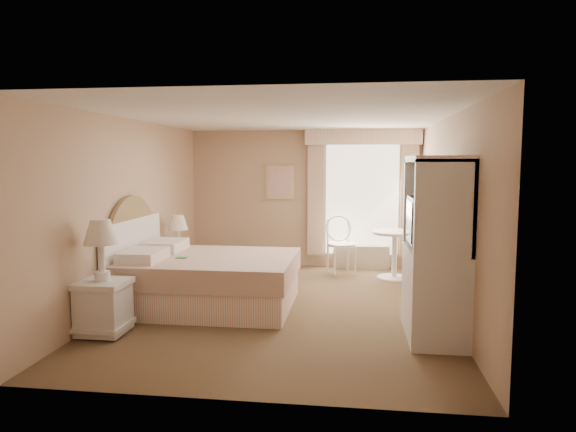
# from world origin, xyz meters

# --- Properties ---
(room) EXTENTS (4.21, 5.51, 2.51)m
(room) POSITION_xyz_m (0.00, 0.00, 1.25)
(room) COLOR brown
(room) RESTS_ON ground
(window) EXTENTS (2.05, 0.22, 2.51)m
(window) POSITION_xyz_m (1.05, 2.65, 1.34)
(window) COLOR white
(window) RESTS_ON room
(framed_art) EXTENTS (0.52, 0.04, 0.62)m
(framed_art) POSITION_xyz_m (-0.45, 2.71, 1.55)
(framed_art) COLOR #D0B280
(framed_art) RESTS_ON room
(bed) EXTENTS (2.28, 1.79, 1.58)m
(bed) POSITION_xyz_m (-1.11, -0.11, 0.38)
(bed) COLOR #DEA290
(bed) RESTS_ON room
(nightstand_near) EXTENTS (0.53, 0.53, 1.28)m
(nightstand_near) POSITION_xyz_m (-1.84, -1.37, 0.48)
(nightstand_near) COLOR silver
(nightstand_near) RESTS_ON room
(nightstand_far) EXTENTS (0.44, 0.44, 1.07)m
(nightstand_far) POSITION_xyz_m (-1.84, 1.10, 0.41)
(nightstand_far) COLOR silver
(nightstand_far) RESTS_ON room
(round_table) EXTENTS (0.75, 0.75, 0.79)m
(round_table) POSITION_xyz_m (1.58, 1.86, 0.53)
(round_table) COLOR white
(round_table) RESTS_ON room
(cafe_chair) EXTENTS (0.62, 0.62, 1.00)m
(cafe_chair) POSITION_xyz_m (0.68, 2.24, 0.58)
(cafe_chair) COLOR white
(cafe_chair) RESTS_ON room
(armoire) EXTENTS (0.60, 1.19, 1.99)m
(armoire) POSITION_xyz_m (1.81, -0.91, 0.82)
(armoire) COLOR silver
(armoire) RESTS_ON room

